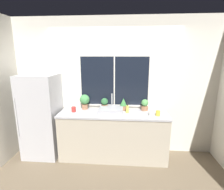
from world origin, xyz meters
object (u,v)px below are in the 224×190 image
(refrigerator, at_px, (42,116))
(mug_red, at_px, (74,109))
(mug_yellow, at_px, (158,113))
(potted_plant_center_right, at_px, (123,104))
(potted_plant_far_left, at_px, (85,101))
(potted_plant_far_right, at_px, (145,105))
(soap_bottle, at_px, (127,109))
(potted_plant_center_left, at_px, (105,104))
(mug_white, at_px, (151,113))
(sink, at_px, (111,110))

(refrigerator, relative_size, mug_red, 16.48)
(mug_yellow, bearing_deg, potted_plant_center_right, 155.53)
(potted_plant_far_left, distance_m, potted_plant_center_right, 0.78)
(potted_plant_far_right, bearing_deg, soap_bottle, -153.69)
(soap_bottle, relative_size, mug_yellow, 1.92)
(refrigerator, height_order, potted_plant_center_left, refrigerator)
(potted_plant_center_left, height_order, potted_plant_center_right, potted_plant_center_right)
(refrigerator, relative_size, potted_plant_far_left, 5.46)
(potted_plant_far_left, relative_size, potted_plant_center_right, 1.24)
(potted_plant_center_left, distance_m, mug_yellow, 1.04)
(potted_plant_far_left, height_order, soap_bottle, potted_plant_far_left)
(potted_plant_far_left, bearing_deg, refrigerator, -166.28)
(mug_red, bearing_deg, mug_white, -3.79)
(mug_red, bearing_deg, mug_yellow, -3.49)
(potted_plant_center_right, relative_size, potted_plant_far_right, 1.07)
(potted_plant_center_left, bearing_deg, mug_white, -17.95)
(refrigerator, bearing_deg, potted_plant_center_right, 7.16)
(refrigerator, xyz_separation_m, mug_red, (0.65, 0.01, 0.15))
(sink, relative_size, soap_bottle, 2.47)
(potted_plant_far_left, relative_size, potted_plant_far_right, 1.33)
(refrigerator, distance_m, mug_red, 0.67)
(mug_yellow, bearing_deg, potted_plant_far_right, 126.31)
(refrigerator, height_order, mug_yellow, refrigerator)
(potted_plant_far_left, xyz_separation_m, mug_yellow, (1.40, -0.29, -0.13))
(potted_plant_far_right, xyz_separation_m, mug_white, (0.09, -0.29, -0.07))
(refrigerator, xyz_separation_m, potted_plant_far_right, (2.02, 0.20, 0.22))
(soap_bottle, bearing_deg, refrigerator, -178.87)
(potted_plant_center_left, distance_m, potted_plant_far_right, 0.79)
(sink, xyz_separation_m, potted_plant_center_right, (0.23, 0.17, 0.08))
(potted_plant_far_right, distance_m, mug_white, 0.31)
(potted_plant_far_left, xyz_separation_m, mug_white, (1.28, -0.29, -0.13))
(mug_white, relative_size, mug_yellow, 0.98)
(sink, distance_m, potted_plant_center_left, 0.23)
(potted_plant_far_left, xyz_separation_m, soap_bottle, (0.85, -0.17, -0.10))
(sink, height_order, mug_red, sink)
(soap_bottle, xyz_separation_m, mug_red, (-1.03, -0.02, -0.03))
(sink, relative_size, potted_plant_center_left, 1.93)
(potted_plant_center_right, bearing_deg, potted_plant_center_left, 180.00)
(potted_plant_center_left, relative_size, soap_bottle, 1.28)
(sink, height_order, potted_plant_far_right, sink)
(sink, bearing_deg, mug_red, -178.39)
(sink, relative_size, mug_red, 4.55)
(potted_plant_center_left, xyz_separation_m, soap_bottle, (0.45, -0.17, -0.05))
(potted_plant_center_right, height_order, mug_white, potted_plant_center_right)
(sink, height_order, mug_white, sink)
(potted_plant_center_left, distance_m, mug_red, 0.61)
(potted_plant_far_left, relative_size, soap_bottle, 1.64)
(sink, relative_size, potted_plant_far_right, 2.00)
(potted_plant_far_left, xyz_separation_m, potted_plant_center_left, (0.40, 0.00, -0.05))
(sink, distance_m, mug_red, 0.72)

